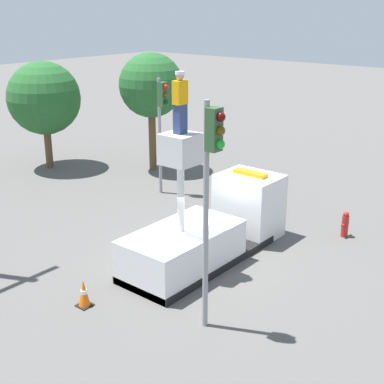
# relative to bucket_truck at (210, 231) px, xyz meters

# --- Properties ---
(ground_plane) EXTENTS (120.00, 120.00, 0.00)m
(ground_plane) POSITION_rel_bucket_truck_xyz_m (-0.54, 0.00, -0.90)
(ground_plane) COLOR #565451
(bucket_truck) EXTENTS (6.47, 2.15, 4.40)m
(bucket_truck) POSITION_rel_bucket_truck_xyz_m (0.00, 0.00, 0.00)
(bucket_truck) COLOR black
(bucket_truck) RESTS_ON ground
(worker) EXTENTS (0.40, 0.26, 1.75)m
(worker) POSITION_rel_bucket_truck_xyz_m (-1.45, 0.00, 4.37)
(worker) COLOR navy
(worker) RESTS_ON bucket_truck
(traffic_light_pole) EXTENTS (0.34, 0.57, 5.85)m
(traffic_light_pole) POSITION_rel_bucket_truck_xyz_m (-3.30, -2.53, 3.22)
(traffic_light_pole) COLOR gray
(traffic_light_pole) RESTS_ON ground
(traffic_light_across) EXTENTS (0.34, 0.57, 5.02)m
(traffic_light_across) POSITION_rel_bucket_truck_xyz_m (3.64, 5.41, 2.66)
(traffic_light_across) COLOR gray
(traffic_light_across) RESTS_ON ground
(fire_hydrant) EXTENTS (0.49, 0.25, 0.96)m
(fire_hydrant) POSITION_rel_bucket_truck_xyz_m (4.32, -2.77, -0.43)
(fire_hydrant) COLOR #B2231E
(fire_hydrant) RESTS_ON ground
(traffic_cone_rear) EXTENTS (0.40, 0.40, 0.79)m
(traffic_cone_rear) POSITION_rel_bucket_truck_xyz_m (-4.68, 0.75, -0.52)
(traffic_cone_rear) COLOR black
(traffic_cone_rear) RESTS_ON ground
(tree_left_bg) EXTENTS (3.59, 3.59, 5.34)m
(tree_left_bg) POSITION_rel_bucket_truck_xyz_m (2.93, 12.64, 2.63)
(tree_left_bg) COLOR brown
(tree_left_bg) RESTS_ON ground
(tree_right_bg) EXTENTS (3.11, 3.11, 5.78)m
(tree_right_bg) POSITION_rel_bucket_truck_xyz_m (6.03, 8.30, 3.29)
(tree_right_bg) COLOR brown
(tree_right_bg) RESTS_ON ground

